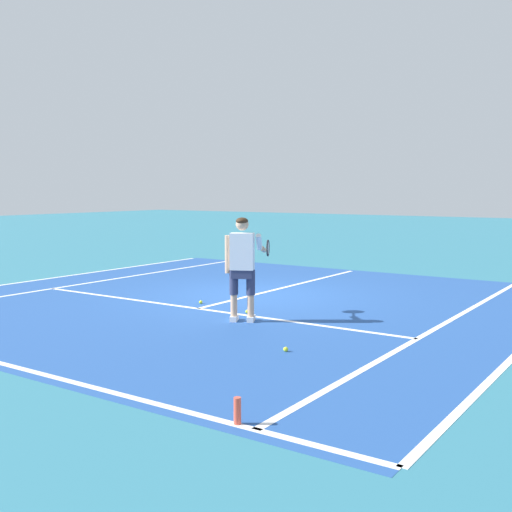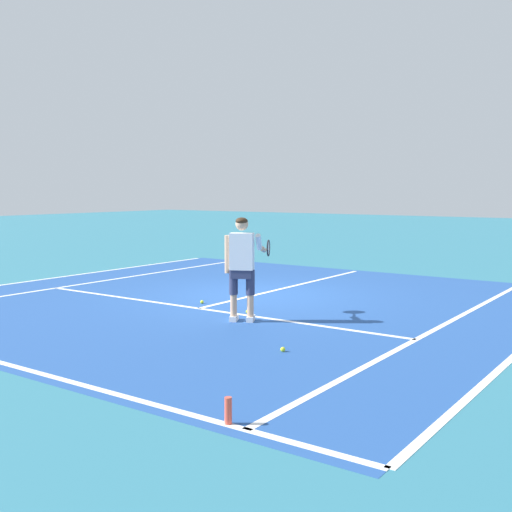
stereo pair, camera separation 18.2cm
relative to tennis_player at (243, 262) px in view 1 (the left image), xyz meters
name	(u,v)px [view 1 (the left image)]	position (x,y,z in m)	size (l,w,h in m)	color
ground_plane	(253,295)	(-1.31, 2.19, -0.99)	(80.00, 80.00, 0.00)	teal
court_inner_surface	(234,300)	(-1.31, 1.53, -0.99)	(10.98, 10.97, 0.00)	#234C93
line_service	(198,309)	(-1.31, 0.42, -0.99)	(8.23, 0.10, 0.01)	white
line_centre_service	(289,286)	(-1.31, 3.62, -0.99)	(0.10, 6.40, 0.01)	white
line_singles_left	(92,282)	(-5.42, 1.53, -0.99)	(0.10, 10.57, 0.01)	white
line_singles_right	(442,325)	(2.81, 1.53, -0.99)	(0.10, 10.57, 0.01)	white
line_doubles_left	(54,278)	(-6.80, 1.53, -0.99)	(0.10, 10.57, 0.01)	white
tennis_player	(243,262)	(0.00, 0.00, 0.00)	(0.56, 1.23, 1.71)	white
tennis_ball_near_feet	(201,302)	(-1.58, 0.83, -0.96)	(0.07, 0.07, 0.07)	#CCE02D
tennis_ball_by_baseline	(286,349)	(1.60, -1.26, -0.96)	(0.07, 0.07, 0.07)	#CCE02D
tennis_ball_mid_court	(247,312)	(-0.32, 0.57, -0.96)	(0.07, 0.07, 0.07)	#CCE02D
water_bottle	(237,411)	(2.59, -3.73, -0.86)	(0.07, 0.07, 0.26)	#E04C38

